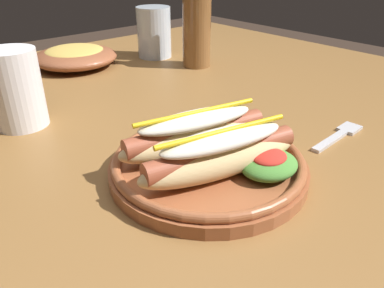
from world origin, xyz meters
The scene contains 7 objects.
dining_table centered at (0.00, 0.00, 0.66)m, with size 1.47×1.07×0.74m.
hot_dog_plate centered at (0.02, -0.21, 0.77)m, with size 0.24×0.24×0.08m.
fork centered at (0.24, -0.26, 0.74)m, with size 0.12×0.03×0.00m.
water_cup centered at (0.30, 0.28, 0.80)m, with size 0.08×0.08×0.12m, color silver.
extra_cup centered at (-0.10, 0.09, 0.80)m, with size 0.08×0.08×0.12m, color white.
glass_bottle centered at (0.32, 0.15, 0.83)m, with size 0.06×0.06×0.23m.
side_bowl centered at (0.11, 0.33, 0.76)m, with size 0.19×0.19×0.05m.
Camera 1 is at (-0.26, -0.49, 1.00)m, focal length 35.28 mm.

